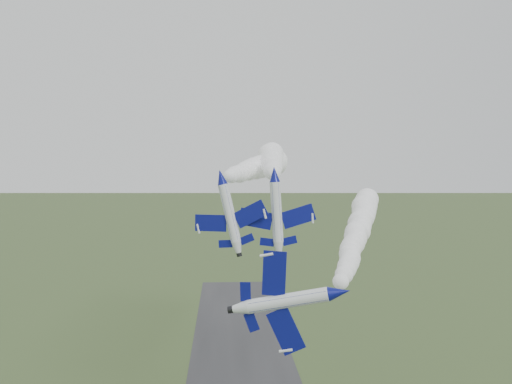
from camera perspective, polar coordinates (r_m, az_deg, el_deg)
jet_lead at (r=57.86m, az=8.36°, el=-9.91°), size 5.89×12.59×10.30m
smoke_trail_jet_lead at (r=92.94m, az=10.25°, el=-3.39°), size 21.11×64.60×4.79m
jet_pair_left at (r=77.89m, az=-3.53°, el=1.53°), size 10.11×12.18×3.60m
smoke_trail_jet_pair_left at (r=113.18m, az=0.28°, el=2.50°), size 20.01×66.45×5.88m
jet_pair_right at (r=77.82m, az=1.85°, el=1.82°), size 10.41×12.50×3.11m
smoke_trail_jet_pair_right at (r=110.06m, az=1.54°, el=3.02°), size 8.65×59.15×5.57m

